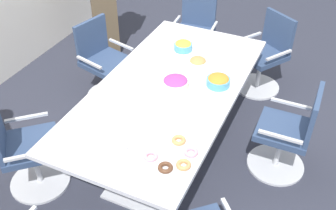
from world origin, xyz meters
TOP-DOWN VIEW (x-y plane):
  - ground_plane at (0.00, 0.00)m, footprint 10.00×10.00m
  - conference_table at (0.00, 0.00)m, footprint 2.40×1.20m
  - office_chair_0 at (1.46, -0.57)m, footprint 0.75×0.75m
  - office_chair_1 at (1.60, 0.37)m, footprint 0.58×0.58m
  - office_chair_2 at (0.53, 1.05)m, footprint 0.65×0.65m
  - office_chair_3 at (-0.94, 0.92)m, footprint 0.76×0.76m
  - office_chair_6 at (0.21, -1.10)m, footprint 0.55×0.55m
  - snack_bowl_candy_mix at (0.05, -0.05)m, footprint 0.25×0.25m
  - snack_bowl_cookies at (0.42, -0.12)m, footprint 0.18×0.18m
  - snack_bowl_chips_orange at (0.22, -0.39)m, footprint 0.21×0.21m
  - snack_bowl_chips_yellow at (0.67, 0.14)m, footprint 0.19×0.19m
  - donut_platter at (-0.77, -0.38)m, footprint 0.40×0.39m
  - plate_stack at (-0.34, -0.26)m, footprint 0.22×0.22m
  - napkin_pile at (-0.96, 0.03)m, footprint 0.19×0.19m

SIDE VIEW (x-z plane):
  - ground_plane at x=0.00m, z-range -0.01..0.00m
  - office_chair_0 at x=1.46m, z-range -0.05..0.86m
  - office_chair_1 at x=1.60m, z-range -0.05..0.86m
  - office_chair_2 at x=0.53m, z-range -0.05..0.86m
  - office_chair_3 at x=-0.94m, z-range -0.05..0.86m
  - office_chair_6 at x=0.21m, z-range -0.05..0.86m
  - conference_table at x=0.00m, z-range 0.25..1.00m
  - donut_platter at x=-0.77m, z-range 0.75..0.79m
  - plate_stack at x=-0.34m, z-range 0.75..0.79m
  - napkin_pile at x=-0.96m, z-range 0.75..0.81m
  - snack_bowl_candy_mix at x=0.05m, z-range 0.75..0.84m
  - snack_bowl_chips_orange at x=0.22m, z-range 0.75..0.85m
  - snack_bowl_chips_yellow at x=0.67m, z-range 0.75..0.85m
  - snack_bowl_cookies at x=0.42m, z-range 0.75..0.85m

